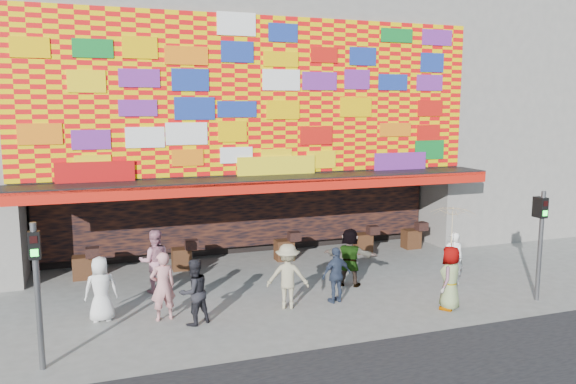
% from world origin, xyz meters
% --- Properties ---
extents(ground, '(90.00, 90.00, 0.00)m').
position_xyz_m(ground, '(0.00, 0.00, 0.00)').
color(ground, slate).
rests_on(ground, ground).
extents(shop_building, '(15.20, 9.40, 10.00)m').
position_xyz_m(shop_building, '(0.00, 8.18, 5.23)').
color(shop_building, gray).
rests_on(shop_building, ground).
extents(neighbor_right, '(11.00, 8.00, 12.00)m').
position_xyz_m(neighbor_right, '(13.00, 8.00, 6.00)').
color(neighbor_right, gray).
rests_on(neighbor_right, ground).
extents(signal_left, '(0.22, 0.20, 3.00)m').
position_xyz_m(signal_left, '(-6.20, -1.50, 1.86)').
color(signal_left, '#59595B').
rests_on(signal_left, ground).
extents(signal_right, '(0.22, 0.20, 3.00)m').
position_xyz_m(signal_right, '(6.20, -1.50, 1.86)').
color(signal_right, '#59595B').
rests_on(signal_right, ground).
extents(ped_a, '(0.81, 0.54, 1.61)m').
position_xyz_m(ped_a, '(-5.02, 0.82, 0.81)').
color(ped_a, silver).
rests_on(ped_a, ground).
extents(ped_b, '(0.68, 0.51, 1.72)m').
position_xyz_m(ped_b, '(-3.58, 0.39, 0.86)').
color(ped_b, '#CD8586').
rests_on(ped_b, ground).
extents(ped_c, '(0.97, 0.88, 1.62)m').
position_xyz_m(ped_c, '(-2.91, -0.15, 0.81)').
color(ped_c, black).
rests_on(ped_c, ground).
extents(ped_d, '(1.26, 0.98, 1.71)m').
position_xyz_m(ped_d, '(-0.41, 0.17, 0.85)').
color(ped_d, '#9C9271').
rests_on(ped_d, ground).
extents(ped_e, '(0.95, 0.55, 1.52)m').
position_xyz_m(ped_e, '(0.96, 0.14, 0.76)').
color(ped_e, '#2C364D').
rests_on(ped_e, ground).
extents(ped_f, '(1.61, 1.32, 1.72)m').
position_xyz_m(ped_f, '(1.91, 1.32, 0.86)').
color(ped_f, gray).
rests_on(ped_f, ground).
extents(ped_g, '(0.96, 0.93, 1.67)m').
position_xyz_m(ped_g, '(3.53, -1.30, 0.83)').
color(ped_g, gray).
rests_on(ped_g, ground).
extents(ped_h, '(0.67, 0.57, 1.57)m').
position_xyz_m(ped_h, '(4.89, 0.48, 0.78)').
color(ped_h, white).
rests_on(ped_h, ground).
extents(ped_i, '(0.92, 0.74, 1.79)m').
position_xyz_m(ped_i, '(-3.54, 2.62, 0.90)').
color(ped_i, '#BD7A8D').
rests_on(ped_i, ground).
extents(parasol, '(1.41, 1.42, 1.97)m').
position_xyz_m(parasol, '(3.53, -1.30, 2.21)').
color(parasol, beige).
rests_on(parasol, ground).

